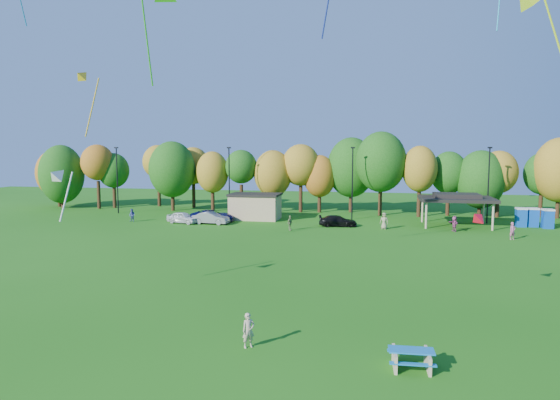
% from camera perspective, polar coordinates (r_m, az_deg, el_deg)
% --- Properties ---
extents(ground, '(160.00, 160.00, 0.00)m').
position_cam_1_polar(ground, '(24.88, -1.71, -15.05)').
color(ground, '#19600F').
rests_on(ground, ground).
extents(tree_line, '(93.57, 10.55, 11.15)m').
position_cam_1_polar(tree_line, '(68.51, 5.99, 3.38)').
color(tree_line, black).
rests_on(tree_line, ground).
extents(lamp_posts, '(64.50, 0.25, 9.09)m').
position_cam_1_polar(lamp_posts, '(62.85, 8.27, 2.20)').
color(lamp_posts, black).
rests_on(lamp_posts, ground).
extents(utility_building, '(6.30, 4.30, 3.25)m').
position_cam_1_polar(utility_building, '(62.94, -2.85, -0.72)').
color(utility_building, tan).
rests_on(utility_building, ground).
extents(pavilion, '(8.20, 6.20, 3.77)m').
position_cam_1_polar(pavilion, '(60.55, 19.51, 0.20)').
color(pavilion, tan).
rests_on(pavilion, ground).
extents(porta_potties, '(3.75, 2.02, 2.18)m').
position_cam_1_polar(porta_potties, '(63.33, 27.01, -1.81)').
color(porta_potties, '#0D44A9').
rests_on(porta_potties, ground).
extents(picnic_table, '(1.89, 1.59, 0.79)m').
position_cam_1_polar(picnic_table, '(21.87, 14.76, -17.00)').
color(picnic_table, tan).
rests_on(picnic_table, ground).
extents(kite_flyer, '(0.69, 0.65, 1.58)m').
position_cam_1_polar(kite_flyer, '(23.11, -3.62, -14.65)').
color(kite_flyer, tan).
rests_on(kite_flyer, ground).
extents(car_a, '(4.30, 2.57, 1.37)m').
position_cam_1_polar(car_a, '(60.64, -11.03, -1.98)').
color(car_a, silver).
rests_on(car_a, ground).
extents(car_b, '(4.41, 1.85, 1.42)m').
position_cam_1_polar(car_b, '(59.49, -7.87, -2.06)').
color(car_b, gray).
rests_on(car_b, ground).
extents(car_c, '(5.87, 4.11, 1.49)m').
position_cam_1_polar(car_c, '(60.96, -7.74, -1.83)').
color(car_c, '#0C0E4B').
rests_on(car_c, ground).
extents(car_d, '(4.54, 2.33, 1.26)m').
position_cam_1_polar(car_d, '(57.54, 6.62, -2.39)').
color(car_d, black).
rests_on(car_d, ground).
extents(far_person_0, '(0.75, 0.66, 1.72)m').
position_cam_1_polar(far_person_0, '(53.98, 25.03, -3.21)').
color(far_person_0, '#BF5A89').
rests_on(far_person_0, ground).
extents(far_person_1, '(0.86, 0.73, 1.56)m').
position_cam_1_polar(far_person_1, '(63.43, -16.55, -1.69)').
color(far_person_1, '#454C99').
rests_on(far_person_1, ground).
extents(far_person_2, '(1.10, 1.64, 1.70)m').
position_cam_1_polar(far_person_2, '(56.83, 19.29, -2.56)').
color(far_person_2, '#973F71').
rests_on(far_person_2, ground).
extents(far_person_3, '(1.01, 0.79, 1.83)m').
position_cam_1_polar(far_person_3, '(56.39, 11.81, -2.35)').
color(far_person_3, '#928F64').
rests_on(far_person_3, ground).
extents(far_person_4, '(0.65, 1.03, 1.63)m').
position_cam_1_polar(far_person_4, '(54.38, 1.14, -2.64)').
color(far_person_4, '#768652').
rests_on(far_person_4, ground).
extents(kite_3, '(1.29, 1.31, 1.06)m').
position_cam_1_polar(kite_3, '(30.63, 21.57, -1.82)').
color(kite_3, '#FF0E28').
extents(kite_9, '(1.14, 2.09, 3.36)m').
position_cam_1_polar(kite_9, '(30.60, -23.87, 2.60)').
color(kite_9, silver).
extents(kite_13, '(1.17, 3.08, 5.26)m').
position_cam_1_polar(kite_13, '(41.60, -21.49, 12.93)').
color(kite_13, gold).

